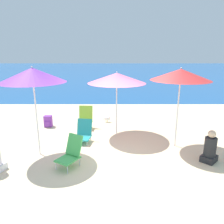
# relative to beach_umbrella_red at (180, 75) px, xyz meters

# --- Properties ---
(ground_plane) EXTENTS (60.00, 60.00, 0.00)m
(ground_plane) POSITION_rel_beach_umbrella_red_xyz_m (-1.69, -0.76, -2.10)
(ground_plane) COLOR beige
(sea_water) EXTENTS (60.00, 40.00, 0.01)m
(sea_water) POSITION_rel_beach_umbrella_red_xyz_m (-1.69, 25.26, -2.10)
(sea_water) COLOR #1E5699
(sea_water) RESTS_ON ground
(beach_umbrella_red) EXTENTS (1.65, 1.65, 2.30)m
(beach_umbrella_red) POSITION_rel_beach_umbrella_red_xyz_m (0.00, 0.00, 0.00)
(beach_umbrella_red) COLOR white
(beach_umbrella_red) RESTS_ON ground
(beach_umbrella_pink) EXTENTS (1.89, 1.89, 2.10)m
(beach_umbrella_pink) POSITION_rel_beach_umbrella_red_xyz_m (-1.72, 1.00, -0.21)
(beach_umbrella_pink) COLOR white
(beach_umbrella_pink) RESTS_ON ground
(beach_umbrella_purple) EXTENTS (1.67, 1.67, 2.37)m
(beach_umbrella_purple) POSITION_rel_beach_umbrella_red_xyz_m (-3.85, -0.54, 0.04)
(beach_umbrella_purple) COLOR white
(beach_umbrella_purple) RESTS_ON ground
(beach_chair_teal) EXTENTS (0.55, 0.65, 0.68)m
(beach_chair_teal) POSITION_rel_beach_umbrella_red_xyz_m (-2.76, 0.35, -1.81)
(beach_chair_teal) COLOR silver
(beach_chair_teal) RESTS_ON ground
(beach_chair_lime) EXTENTS (0.52, 0.51, 0.81)m
(beach_chair_lime) POSITION_rel_beach_umbrella_red_xyz_m (-2.84, 1.59, -1.71)
(beach_chair_lime) COLOR silver
(beach_chair_lime) RESTS_ON ground
(beach_chair_green) EXTENTS (0.68, 0.75, 0.75)m
(beach_chair_green) POSITION_rel_beach_umbrella_red_xyz_m (-2.87, -1.16, -1.75)
(beach_chair_green) COLOR silver
(beach_chair_green) RESTS_ON ground
(person_seated_far) EXTENTS (0.50, 0.50, 0.84)m
(person_seated_far) POSITION_rel_beach_umbrella_red_xyz_m (0.60, -0.96, -1.76)
(person_seated_far) COLOR #262628
(person_seated_far) RESTS_ON ground
(backpack_purple) EXTENTS (0.27, 0.26, 0.42)m
(backpack_purple) POSITION_rel_beach_umbrella_red_xyz_m (-4.25, 1.72, -1.90)
(backpack_purple) COLOR purple
(backpack_purple) RESTS_ON ground
(seagull) EXTENTS (0.27, 0.11, 0.23)m
(seagull) POSITION_rel_beach_umbrella_red_xyz_m (-2.07, 2.26, -1.96)
(seagull) COLOR gold
(seagull) RESTS_ON ground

